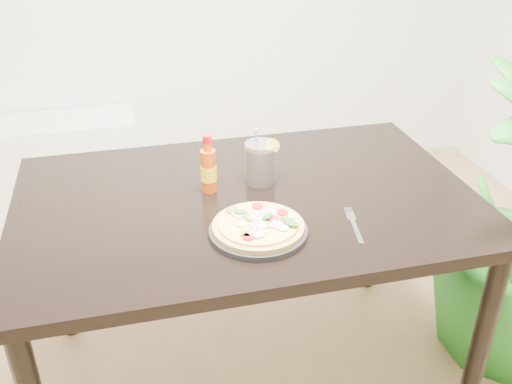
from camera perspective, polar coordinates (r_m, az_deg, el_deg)
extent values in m
cube|color=black|center=(1.76, -0.94, -1.01)|extent=(1.40, 0.90, 0.04)
cylinder|color=black|center=(1.93, 21.52, -14.06)|extent=(0.06, 0.06, 0.71)
cylinder|color=black|center=(2.27, -19.21, -6.32)|extent=(0.06, 0.06, 0.71)
cylinder|color=black|center=(2.46, 11.74, -2.37)|extent=(0.06, 0.06, 0.71)
cylinder|color=black|center=(1.56, 0.22, -3.95)|extent=(0.27, 0.27, 0.02)
cylinder|color=tan|center=(1.55, 0.22, -3.48)|extent=(0.25, 0.25, 0.01)
cylinder|color=#FFDE6E|center=(1.55, 0.22, -3.16)|extent=(0.22, 0.22, 0.01)
cube|color=pink|center=(1.58, 1.25, -2.10)|extent=(0.05, 0.05, 0.01)
cube|color=pink|center=(1.49, 0.15, -4.17)|extent=(0.05, 0.05, 0.01)
cube|color=pink|center=(1.56, 0.12, -2.61)|extent=(0.05, 0.05, 0.01)
cube|color=pink|center=(1.53, 0.17, -3.36)|extent=(0.05, 0.04, 0.01)
cube|color=pink|center=(1.53, 2.04, -3.30)|extent=(0.05, 0.05, 0.01)
cube|color=pink|center=(1.58, -1.59, -2.24)|extent=(0.05, 0.05, 0.01)
cylinder|color=red|center=(1.56, 1.70, -2.63)|extent=(0.03, 0.03, 0.01)
cylinder|color=red|center=(1.62, 0.14, -1.42)|extent=(0.03, 0.03, 0.01)
cylinder|color=red|center=(1.48, -0.76, -4.52)|extent=(0.03, 0.03, 0.01)
cylinder|color=red|center=(1.59, 2.67, -2.06)|extent=(0.03, 0.03, 0.01)
cylinder|color=#426E24|center=(1.53, 0.75, -3.27)|extent=(0.03, 0.03, 0.01)
cylinder|color=#426E24|center=(1.49, -0.90, -4.19)|extent=(0.03, 0.03, 0.01)
cylinder|color=#426E24|center=(1.60, -2.40, -1.86)|extent=(0.03, 0.03, 0.01)
cylinder|color=#426E24|center=(1.56, -0.56, -2.64)|extent=(0.03, 0.03, 0.01)
ellipsoid|color=white|center=(1.57, 3.59, -2.41)|extent=(0.03, 0.03, 0.01)
ellipsoid|color=white|center=(1.52, 0.65, -3.46)|extent=(0.03, 0.03, 0.01)
ellipsoid|color=white|center=(1.49, 0.38, -4.25)|extent=(0.03, 0.03, 0.01)
ellipsoid|color=white|center=(1.52, 2.79, -3.62)|extent=(0.03, 0.03, 0.01)
ellipsoid|color=white|center=(1.53, -1.50, -3.22)|extent=(0.03, 0.03, 0.01)
ellipsoid|color=#236017|center=(1.58, -1.56, -2.00)|extent=(0.04, 0.03, 0.00)
ellipsoid|color=#236017|center=(1.54, 3.01, -2.73)|extent=(0.05, 0.04, 0.00)
ellipsoid|color=#236017|center=(1.56, 1.18, -2.38)|extent=(0.04, 0.04, 0.00)
ellipsoid|color=#236017|center=(1.53, 3.62, -3.15)|extent=(0.05, 0.04, 0.00)
cylinder|color=#C8460B|center=(1.75, -4.77, 2.10)|extent=(0.06, 0.06, 0.14)
cylinder|color=yellow|center=(1.75, -4.76, 1.90)|extent=(0.05, 0.05, 0.05)
cylinder|color=#C8460B|center=(1.72, -4.88, 4.59)|extent=(0.03, 0.03, 0.03)
cylinder|color=red|center=(1.71, -4.92, 5.34)|extent=(0.03, 0.03, 0.02)
cylinder|color=black|center=(1.81, 0.47, 2.72)|extent=(0.09, 0.09, 0.12)
cylinder|color=silver|center=(1.80, 0.47, 2.95)|extent=(0.10, 0.10, 0.13)
cylinder|color=#F2E059|center=(1.77, 1.67, 4.63)|extent=(0.04, 0.01, 0.04)
cylinder|color=#B2B2B7|center=(1.79, 0.08, 4.15)|extent=(0.03, 0.06, 0.17)
cube|color=silver|center=(1.59, 10.04, -3.93)|extent=(0.03, 0.12, 0.00)
cube|color=silver|center=(1.66, 9.46, -2.44)|extent=(0.03, 0.04, 0.00)
cube|color=silver|center=(1.69, 8.93, -1.87)|extent=(0.01, 0.03, 0.00)
cube|color=silver|center=(1.69, 9.13, -1.86)|extent=(0.01, 0.03, 0.00)
cube|color=silver|center=(1.69, 9.33, -1.85)|extent=(0.01, 0.03, 0.00)
cube|color=silver|center=(1.69, 9.53, -1.85)|extent=(0.01, 0.03, 0.00)
cylinder|color=brown|center=(2.44, 23.28, -11.83)|extent=(0.28, 0.28, 0.22)
cube|color=white|center=(3.30, -23.84, 2.09)|extent=(1.40, 0.34, 0.50)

